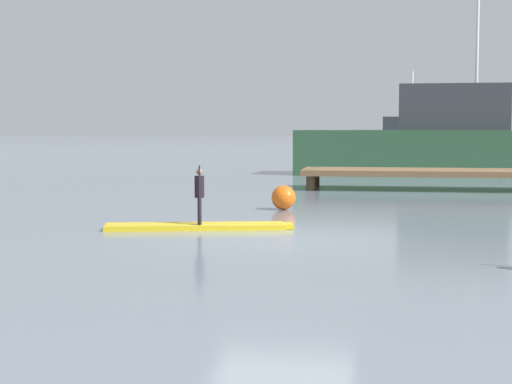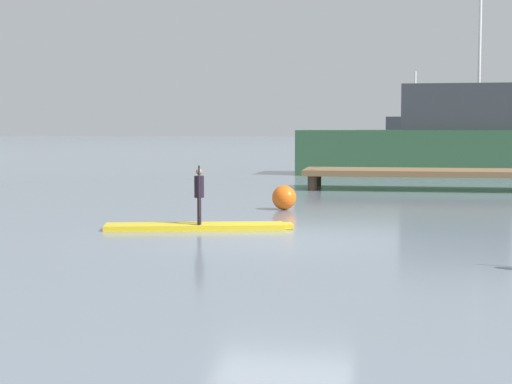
% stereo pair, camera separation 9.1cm
% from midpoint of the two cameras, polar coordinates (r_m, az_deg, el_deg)
% --- Properties ---
extents(ground_plane, '(240.00, 240.00, 0.00)m').
position_cam_midpoint_polar(ground_plane, '(15.02, 1.65, -3.22)').
color(ground_plane, slate).
extents(paddleboard_near, '(3.70, 1.46, 0.10)m').
position_cam_midpoint_polar(paddleboard_near, '(16.59, -4.00, -2.31)').
color(paddleboard_near, gold).
rests_on(paddleboard_near, ground).
extents(paddler_child_solo, '(0.23, 0.38, 1.15)m').
position_cam_midpoint_polar(paddler_child_solo, '(16.51, -3.97, -0.06)').
color(paddler_child_solo, black).
rests_on(paddler_child_solo, paddleboard_near).
extents(fishing_boat_white_large, '(10.23, 3.17, 7.52)m').
position_cam_midpoint_polar(fishing_boat_white_large, '(34.42, 11.57, 3.32)').
color(fishing_boat_white_large, '#2D5638').
rests_on(fishing_boat_white_large, ground).
extents(motor_boat_small_navy, '(6.43, 2.84, 4.98)m').
position_cam_midpoint_polar(motor_boat_small_navy, '(48.92, 10.43, 3.10)').
color(motor_boat_small_navy, navy).
rests_on(motor_boat_small_navy, ground).
extents(floating_dock, '(11.97, 2.28, 0.63)m').
position_cam_midpoint_polar(floating_dock, '(27.06, 15.84, 1.22)').
color(floating_dock, brown).
rests_on(floating_dock, ground).
extents(mooring_buoy_near, '(0.58, 0.58, 0.58)m').
position_cam_midpoint_polar(mooring_buoy_near, '(20.23, 1.73, -0.37)').
color(mooring_buoy_near, orange).
rests_on(mooring_buoy_near, ground).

